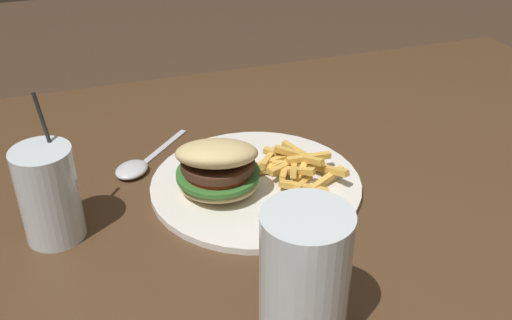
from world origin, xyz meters
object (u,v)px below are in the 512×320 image
Objects in this scene: meal_plate_near at (241,176)px; spoon at (135,168)px; beer_glass at (304,282)px; juice_glass at (50,198)px.

meal_plate_near is 2.09× the size of spoon.
meal_plate_near is 1.96× the size of beer_glass.
juice_glass reaches higher than beer_glass.
beer_glass is at bearing 61.27° from spoon.
juice_glass is (0.24, -0.26, -0.02)m from beer_glass.
juice_glass is at bearing 4.04° from meal_plate_near.
meal_plate_near is 0.26m from juice_glass.
beer_glass is 0.82× the size of juice_glass.
beer_glass is 0.36m from juice_glass.
spoon is (-0.12, -0.13, -0.05)m from juice_glass.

